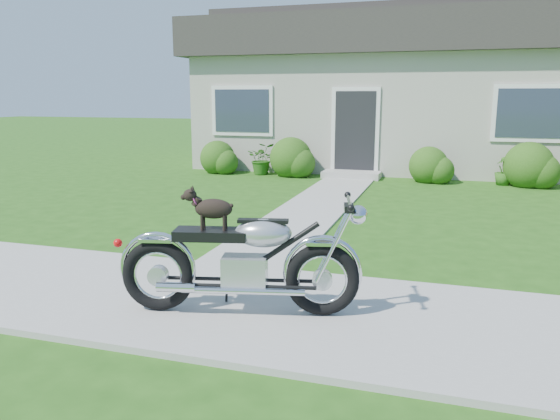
% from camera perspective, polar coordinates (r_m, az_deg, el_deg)
% --- Properties ---
extents(ground, '(80.00, 80.00, 0.00)m').
position_cam_1_polar(ground, '(5.10, 7.44, -11.20)').
color(ground, '#235114').
rests_on(ground, ground).
extents(sidewalk, '(24.00, 2.20, 0.04)m').
position_cam_1_polar(sidewalk, '(5.09, 7.45, -11.00)').
color(sidewalk, '#9E9B93').
rests_on(sidewalk, ground).
extents(walkway, '(1.20, 8.00, 0.03)m').
position_cam_1_polar(walkway, '(10.09, 3.94, 0.55)').
color(walkway, '#9E9B93').
rests_on(walkway, ground).
extents(house, '(12.60, 7.03, 4.50)m').
position_cam_1_polar(house, '(16.64, 14.92, 12.05)').
color(house, '#BAB5A8').
rests_on(house, ground).
extents(shrub_row, '(10.70, 1.08, 1.08)m').
position_cam_1_polar(shrub_row, '(13.25, 13.77, 4.73)').
color(shrub_row, '#2C5516').
rests_on(shrub_row, ground).
extents(potted_plant_left, '(0.90, 0.83, 0.82)m').
position_cam_1_polar(potted_plant_left, '(14.04, -1.88, 5.39)').
color(potted_plant_left, '#275917').
rests_on(potted_plant_left, ground).
extents(potted_plant_right, '(0.40, 0.40, 0.69)m').
position_cam_1_polar(potted_plant_right, '(13.34, 22.35, 3.89)').
color(potted_plant_right, '#30631B').
rests_on(potted_plant_right, ground).
extents(motorcycle_with_dog, '(2.20, 0.80, 1.14)m').
position_cam_1_polar(motorcycle_with_dog, '(4.92, -3.80, -5.21)').
color(motorcycle_with_dog, black).
rests_on(motorcycle_with_dog, sidewalk).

